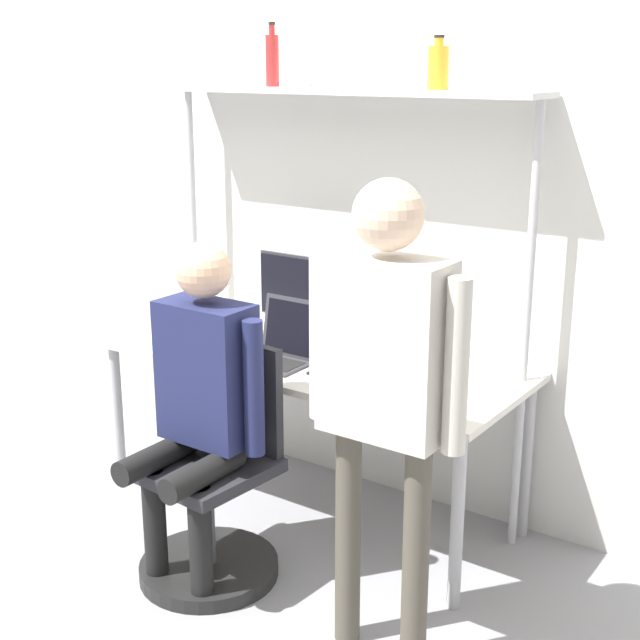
# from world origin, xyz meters

# --- Properties ---
(ground_plane) EXTENTS (12.00, 12.00, 0.00)m
(ground_plane) POSITION_xyz_m (0.00, 0.00, 0.00)
(ground_plane) COLOR gray
(wall_back) EXTENTS (8.00, 0.06, 2.70)m
(wall_back) POSITION_xyz_m (0.00, 0.83, 1.35)
(wall_back) COLOR silver
(wall_back) RESTS_ON ground_plane
(desk) EXTENTS (1.93, 0.78, 0.75)m
(desk) POSITION_xyz_m (0.00, 0.41, 0.68)
(desk) COLOR beige
(desk) RESTS_ON ground_plane
(shelf_unit) EXTENTS (1.84, 0.27, 1.89)m
(shelf_unit) POSITION_xyz_m (0.00, 0.65, 1.62)
(shelf_unit) COLOR silver
(shelf_unit) RESTS_ON ground_plane
(monitor) EXTENTS (0.49, 0.22, 0.39)m
(monitor) POSITION_xyz_m (-0.19, 0.62, 0.95)
(monitor) COLOR #333338
(monitor) RESTS_ON desk
(laptop) EXTENTS (0.29, 0.26, 0.27)m
(laptop) POSITION_xyz_m (-0.06, 0.29, 0.82)
(laptop) COLOR #333338
(laptop) RESTS_ON desk
(cell_phone) EXTENTS (0.07, 0.15, 0.01)m
(cell_phone) POSITION_xyz_m (0.17, 0.27, 0.75)
(cell_phone) COLOR black
(cell_phone) RESTS_ON desk
(office_chair) EXTENTS (0.56, 0.56, 0.95)m
(office_chair) POSITION_xyz_m (-0.00, -0.25, 0.30)
(office_chair) COLOR black
(office_chair) RESTS_ON ground_plane
(person_seated) EXTENTS (0.54, 0.47, 1.37)m
(person_seated) POSITION_xyz_m (-0.01, -0.30, 0.81)
(person_seated) COLOR black
(person_seated) RESTS_ON ground_plane
(person_standing) EXTENTS (0.58, 0.23, 1.66)m
(person_standing) POSITION_xyz_m (0.81, -0.31, 1.07)
(person_standing) COLOR #4C473D
(person_standing) RESTS_ON ground_plane
(bottle_amber) EXTENTS (0.09, 0.09, 0.21)m
(bottle_amber) POSITION_xyz_m (0.46, 0.65, 1.98)
(bottle_amber) COLOR gold
(bottle_amber) RESTS_ON shelf_unit
(bottle_red) EXTENTS (0.06, 0.06, 0.28)m
(bottle_red) POSITION_xyz_m (-0.38, 0.65, 2.01)
(bottle_red) COLOR maroon
(bottle_red) RESTS_ON shelf_unit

